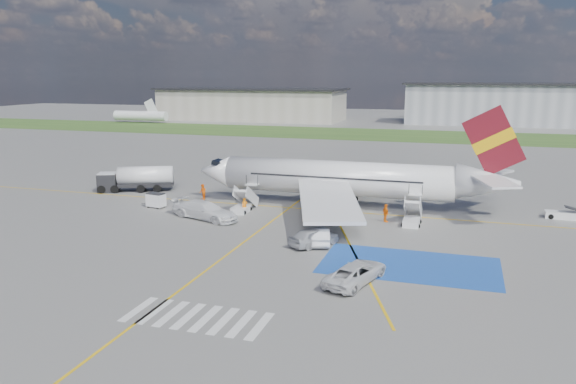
# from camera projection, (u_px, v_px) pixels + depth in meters

# --- Properties ---
(ground) EXTENTS (400.00, 400.00, 0.00)m
(ground) POSITION_uv_depth(u_px,v_px,m) (303.00, 241.00, 51.49)
(ground) COLOR #60605E
(ground) RESTS_ON ground
(grass_strip) EXTENTS (400.00, 30.00, 0.01)m
(grass_strip) POSITION_uv_depth(u_px,v_px,m) (407.00, 135.00, 140.20)
(grass_strip) COLOR #2D4C1E
(grass_strip) RESTS_ON ground
(taxiway_line_main) EXTENTS (120.00, 0.20, 0.01)m
(taxiway_line_main) POSITION_uv_depth(u_px,v_px,m) (332.00, 211.00, 62.70)
(taxiway_line_main) COLOR gold
(taxiway_line_main) RESTS_ON ground
(taxiway_line_cross) EXTENTS (0.20, 60.00, 0.01)m
(taxiway_line_cross) POSITION_uv_depth(u_px,v_px,m) (206.00, 271.00, 43.62)
(taxiway_line_cross) COLOR gold
(taxiway_line_cross) RESTS_ON ground
(taxiway_line_diag) EXTENTS (20.71, 56.45, 0.01)m
(taxiway_line_diag) POSITION_uv_depth(u_px,v_px,m) (332.00, 211.00, 62.70)
(taxiway_line_diag) COLOR gold
(taxiway_line_diag) RESTS_ON ground
(staging_box) EXTENTS (14.00, 8.00, 0.01)m
(staging_box) POSITION_uv_depth(u_px,v_px,m) (410.00, 265.00, 44.83)
(staging_box) COLOR #1A469E
(staging_box) RESTS_ON ground
(crosswalk) EXTENTS (9.00, 4.00, 0.01)m
(crosswalk) POSITION_uv_depth(u_px,v_px,m) (197.00, 317.00, 35.21)
(crosswalk) COLOR silver
(crosswalk) RESTS_ON ground
(terminal_west) EXTENTS (60.00, 22.00, 10.00)m
(terminal_west) POSITION_uv_depth(u_px,v_px,m) (252.00, 105.00, 187.97)
(terminal_west) COLOR #9C9686
(terminal_west) RESTS_ON ground
(terminal_centre) EXTENTS (48.00, 18.00, 12.00)m
(terminal_centre) POSITION_uv_depth(u_px,v_px,m) (488.00, 104.00, 170.46)
(terminal_centre) COLOR gray
(terminal_centre) RESTS_ON ground
(airliner) EXTENTS (36.81, 32.95, 11.92)m
(airliner) POSITION_uv_depth(u_px,v_px,m) (350.00, 179.00, 63.43)
(airliner) COLOR silver
(airliner) RESTS_ON ground
(airstairs_fwd) EXTENTS (1.90, 5.20, 3.60)m
(airstairs_fwd) POSITION_uv_depth(u_px,v_px,m) (242.00, 206.00, 62.27)
(airstairs_fwd) COLOR silver
(airstairs_fwd) RESTS_ON ground
(airstairs_aft) EXTENTS (1.90, 5.20, 3.60)m
(airstairs_aft) POSITION_uv_depth(u_px,v_px,m) (412.00, 219.00, 56.86)
(airstairs_aft) COLOR silver
(airstairs_aft) RESTS_ON ground
(fuel_tanker) EXTENTS (9.72, 6.05, 3.25)m
(fuel_tanker) POSITION_uv_depth(u_px,v_px,m) (137.00, 181.00, 73.14)
(fuel_tanker) COLOR black
(fuel_tanker) RESTS_ON ground
(gpu_cart) EXTENTS (2.22, 1.64, 1.69)m
(gpu_cart) POSITION_uv_depth(u_px,v_px,m) (156.00, 201.00, 64.17)
(gpu_cart) COLOR silver
(gpu_cart) RESTS_ON ground
(belt_loader) EXTENTS (4.72, 1.86, 1.40)m
(belt_loader) POSITION_uv_depth(u_px,v_px,m) (568.00, 216.00, 59.16)
(belt_loader) COLOR silver
(belt_loader) RESTS_ON ground
(car_silver_a) EXTENTS (4.35, 5.16, 1.67)m
(car_silver_a) POSITION_uv_depth(u_px,v_px,m) (314.00, 237.00, 49.81)
(car_silver_a) COLOR #A9ABB0
(car_silver_a) RESTS_ON ground
(car_silver_b) EXTENTS (2.79, 4.86, 1.52)m
(car_silver_b) POSITION_uv_depth(u_px,v_px,m) (320.00, 236.00, 50.42)
(car_silver_b) COLOR silver
(car_silver_b) RESTS_ON ground
(van_white_a) EXTENTS (3.76, 5.63, 1.94)m
(van_white_a) POSITION_uv_depth(u_px,v_px,m) (356.00, 270.00, 41.02)
(van_white_a) COLOR silver
(van_white_a) RESTS_ON ground
(van_white_b) EXTENTS (6.70, 4.44, 2.44)m
(van_white_b) POSITION_uv_depth(u_px,v_px,m) (205.00, 207.00, 59.08)
(van_white_b) COLOR white
(van_white_b) RESTS_ON ground
(crew_fwd) EXTENTS (0.74, 0.66, 1.71)m
(crew_fwd) POSITION_uv_depth(u_px,v_px,m) (245.00, 206.00, 61.44)
(crew_fwd) COLOR orange
(crew_fwd) RESTS_ON ground
(crew_nose) EXTENTS (1.19, 1.17, 1.94)m
(crew_nose) POSITION_uv_depth(u_px,v_px,m) (203.00, 192.00, 68.02)
(crew_nose) COLOR orange
(crew_nose) RESTS_ON ground
(crew_aft) EXTENTS (1.04, 1.18, 1.91)m
(crew_aft) POSITION_uv_depth(u_px,v_px,m) (386.00, 213.00, 57.78)
(crew_aft) COLOR orange
(crew_aft) RESTS_ON ground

